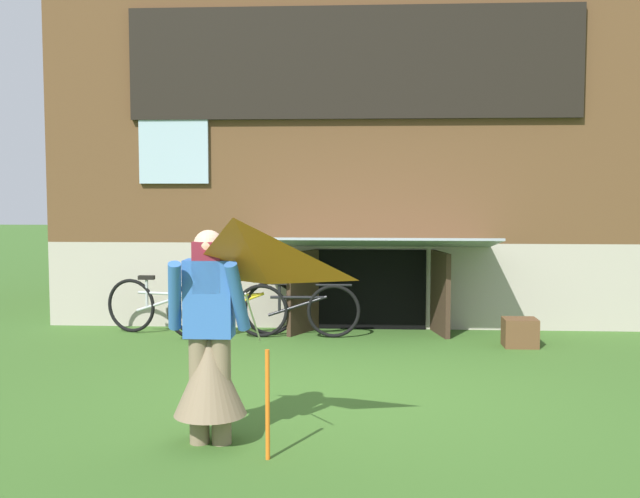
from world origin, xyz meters
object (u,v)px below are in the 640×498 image
Objects in this scene: bicycle_silver at (163,306)px; wooden_crate at (520,333)px; kite at (234,285)px; bicycle_yellow at (234,308)px; bicycle_black at (297,310)px; person at (210,355)px.

bicycle_silver is 4.06× the size of wooden_crate.
kite is at bearing -53.90° from bicycle_silver.
bicycle_yellow is at bearing 99.94° from kite.
bicycle_black is 4.02× the size of wooden_crate.
bicycle_black is 1.69m from bicycle_silver.
kite is 4.60m from bicycle_black.
kite is at bearing -53.50° from person.
bicycle_black is at bearing 90.13° from kite.
bicycle_black is at bearing 171.43° from wooden_crate.
person is 0.99× the size of bicycle_silver.
bicycle_silver reaches higher than bicycle_black.
person is 1.00× the size of bicycle_black.
bicycle_black is (0.27, 3.94, -0.30)m from person.
person is 4.28m from bicycle_silver.
bicycle_yellow is 3.40m from wooden_crate.
bicycle_black is 2.64m from wooden_crate.
person is 1.00× the size of bicycle_yellow.
wooden_crate is (2.87, 3.55, -0.48)m from person.
bicycle_silver is at bearing 152.21° from bicycle_yellow.
bicycle_yellow is 0.98× the size of bicycle_silver.
bicycle_yellow reaches higher than bicycle_silver.
bicycle_black is 0.78m from bicycle_yellow.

